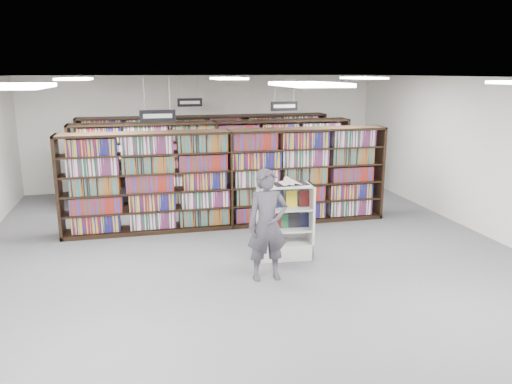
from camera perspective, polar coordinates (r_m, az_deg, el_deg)
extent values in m
plane|color=#4E4E53|center=(9.16, -0.69, -7.50)|extent=(12.00, 12.00, 0.00)
cube|color=silver|center=(8.55, -0.75, 12.94)|extent=(10.00, 12.00, 0.10)
cube|color=silver|center=(14.56, -5.90, 6.83)|extent=(10.00, 0.10, 3.20)
cube|color=silver|center=(3.44, 22.70, -17.14)|extent=(10.00, 0.10, 3.20)
cube|color=silver|center=(10.93, 25.84, 3.30)|extent=(0.10, 12.00, 3.20)
cube|color=black|center=(10.75, -3.03, 1.50)|extent=(7.00, 0.60, 2.10)
cube|color=maroon|center=(10.75, -3.03, 1.50)|extent=(6.88, 0.42, 1.98)
cube|color=black|center=(12.68, -4.66, 3.34)|extent=(7.00, 0.60, 2.10)
cube|color=maroon|center=(12.68, -4.66, 3.34)|extent=(6.88, 0.42, 1.98)
cube|color=black|center=(14.34, -5.69, 4.51)|extent=(7.00, 0.60, 2.10)
cube|color=maroon|center=(14.34, -5.69, 4.51)|extent=(6.88, 0.42, 1.98)
cylinder|color=#B2B2B7|center=(9.35, -12.71, 10.90)|extent=(0.01, 0.01, 0.58)
cylinder|color=#B2B2B7|center=(9.37, -9.88, 11.03)|extent=(0.01, 0.01, 0.58)
cube|color=black|center=(9.38, -11.18, 8.53)|extent=(0.65, 0.02, 0.22)
cube|color=silver|center=(9.37, -11.18, 8.52)|extent=(0.52, 0.00, 0.08)
cylinder|color=#B2B2B7|center=(11.77, 2.19, 11.70)|extent=(0.01, 0.01, 0.58)
cylinder|color=#B2B2B7|center=(11.90, 4.35, 11.69)|extent=(0.01, 0.01, 0.58)
cube|color=black|center=(11.86, 3.25, 9.76)|extent=(0.65, 0.02, 0.22)
cube|color=silver|center=(11.84, 3.26, 9.76)|extent=(0.52, 0.00, 0.08)
cylinder|color=#B2B2B7|center=(13.40, -8.62, 11.79)|extent=(0.01, 0.01, 0.58)
cylinder|color=#B2B2B7|center=(13.44, -6.64, 11.85)|extent=(0.01, 0.01, 0.58)
cube|color=black|center=(13.44, -7.58, 10.12)|extent=(0.65, 0.02, 0.22)
cube|color=silver|center=(13.42, -7.57, 10.11)|extent=(0.52, 0.00, 0.08)
cube|color=white|center=(5.47, -25.85, 10.84)|extent=(0.60, 1.20, 0.04)
cube|color=white|center=(5.66, 6.01, 12.14)|extent=(0.60, 1.20, 0.04)
cube|color=white|center=(10.41, -20.04, 12.04)|extent=(0.60, 1.20, 0.04)
cube|color=white|center=(10.51, -3.18, 12.83)|extent=(0.60, 1.20, 0.04)
cube|color=white|center=(11.43, 12.17, 12.61)|extent=(0.60, 1.20, 0.04)
cube|color=silver|center=(9.14, 3.30, -6.60)|extent=(1.01, 0.56, 0.29)
cube|color=silver|center=(8.88, 0.40, -3.53)|extent=(0.08, 0.49, 1.36)
cube|color=silver|center=(9.08, 6.23, -3.24)|extent=(0.08, 0.49, 1.36)
cube|color=silver|center=(9.18, 3.05, -2.98)|extent=(0.97, 0.10, 1.36)
cube|color=silver|center=(8.80, 3.41, 0.77)|extent=(1.01, 0.56, 0.03)
cube|color=silver|center=(9.01, 3.34, -4.27)|extent=(0.92, 0.51, 0.02)
cube|color=silver|center=(8.90, 3.37, -1.89)|extent=(0.92, 0.51, 0.02)
cube|color=black|center=(8.84, 0.99, -0.91)|extent=(0.20, 0.08, 0.29)
cube|color=#131735|center=(8.88, 2.54, -0.85)|extent=(0.20, 0.08, 0.29)
cube|color=yellow|center=(8.93, 4.08, -0.79)|extent=(0.20, 0.08, 0.29)
cube|color=maroon|center=(8.99, 5.60, -0.73)|extent=(0.20, 0.08, 0.29)
cube|color=yellow|center=(8.95, 1.11, -3.38)|extent=(0.22, 0.07, 0.27)
cube|color=maroon|center=(8.98, 2.20, -3.33)|extent=(0.22, 0.07, 0.27)
cube|color=#1C552F|center=(9.01, 3.28, -3.28)|extent=(0.22, 0.07, 0.27)
cube|color=black|center=(9.05, 4.36, -3.22)|extent=(0.22, 0.07, 0.27)
cube|color=#131735|center=(9.09, 5.42, -3.17)|extent=(0.22, 0.07, 0.27)
cube|color=black|center=(8.83, 3.96, 0.96)|extent=(0.62, 0.39, 0.01)
cube|color=white|center=(8.79, 3.06, 0.97)|extent=(0.29, 0.34, 0.05)
cube|color=white|center=(8.87, 4.86, 1.07)|extent=(0.28, 0.34, 0.07)
cylinder|color=white|center=(8.81, 3.84, 1.28)|extent=(0.12, 0.31, 0.10)
imported|color=#46424B|center=(7.98, 1.33, -3.81)|extent=(0.67, 0.45, 1.82)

